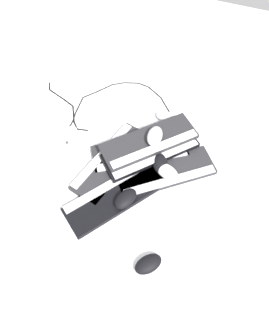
{
  "coord_description": "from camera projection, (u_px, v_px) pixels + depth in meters",
  "views": [
    {
      "loc": [
        0.22,
        -0.57,
        1.16
      ],
      "look_at": [
        -0.03,
        0.08,
        0.04
      ],
      "focal_mm": 32.0,
      "sensor_mm": 36.0,
      "label": 1
    }
  ],
  "objects": [
    {
      "name": "cable_0",
      "position": [
        66.0,
        106.0,
        1.56
      ],
      "size": [
        0.35,
        0.25,
        0.01
      ],
      "color": "black",
      "rests_on": "ground"
    },
    {
      "name": "mouse_4",
      "position": [
        126.0,
        199.0,
        1.23
      ],
      "size": [
        0.1,
        0.13,
        0.04
      ],
      "primitive_type": "ellipsoid",
      "rotation": [
        0.0,
        0.0,
        1.2
      ],
      "color": "black",
      "rests_on": "keyboard_3"
    },
    {
      "name": "mouse_0",
      "position": [
        167.0,
        171.0,
        1.3
      ],
      "size": [
        0.13,
        0.1,
        0.04
      ],
      "primitive_type": "ellipsoid",
      "rotation": [
        0.0,
        0.0,
        2.82
      ],
      "color": "silver",
      "rests_on": "keyboard_0"
    },
    {
      "name": "mouse_6",
      "position": [
        148.0,
        264.0,
        1.12
      ],
      "size": [
        0.12,
        0.13,
        0.04
      ],
      "primitive_type": "ellipsoid",
      "rotation": [
        0.0,
        0.0,
        0.87
      ],
      "color": "black",
      "rests_on": "ground"
    },
    {
      "name": "keyboard_5",
      "position": [
        149.0,
        142.0,
        1.36
      ],
      "size": [
        0.41,
        0.42,
        0.03
      ],
      "color": "#232326",
      "rests_on": "keyboard_4"
    },
    {
      "name": "keyboard_3",
      "position": [
        115.0,
        196.0,
        1.28
      ],
      "size": [
        0.38,
        0.45,
        0.03
      ],
      "color": "black",
      "rests_on": "ground"
    },
    {
      "name": "keyboard_0",
      "position": [
        166.0,
        172.0,
        1.34
      ],
      "size": [
        0.44,
        0.39,
        0.03
      ],
      "color": "#232326",
      "rests_on": "ground"
    },
    {
      "name": "ground_plane",
      "position": [
        133.0,
        190.0,
        1.31
      ],
      "size": [
        3.2,
        3.2,
        0.0
      ],
      "primitive_type": "plane",
      "color": "white"
    },
    {
      "name": "mouse_3",
      "position": [
        155.0,
        136.0,
        1.33
      ],
      "size": [
        0.08,
        0.12,
        0.04
      ],
      "primitive_type": "ellipsoid",
      "rotation": [
        0.0,
        0.0,
        1.66
      ],
      "color": "#B7B7BC",
      "rests_on": "keyboard_5"
    },
    {
      "name": "keyboard_2",
      "position": [
        112.0,
        161.0,
        1.37
      ],
      "size": [
        0.25,
        0.46,
        0.03
      ],
      "color": "#232326",
      "rests_on": "ground"
    },
    {
      "name": "mouse_1",
      "position": [
        160.0,
        163.0,
        1.32
      ],
      "size": [
        0.1,
        0.13,
        0.04
      ],
      "primitive_type": "ellipsoid",
      "rotation": [
        0.0,
        0.0,
        1.94
      ],
      "color": "black",
      "rests_on": "keyboard_0"
    },
    {
      "name": "cable_1",
      "position": [
        112.0,
        100.0,
        1.59
      ],
      "size": [
        0.48,
        0.52,
        0.01
      ],
      "color": "black",
      "rests_on": "ground"
    },
    {
      "name": "keyboard_1",
      "position": [
        140.0,
        152.0,
        1.4
      ],
      "size": [
        0.45,
        0.37,
        0.03
      ],
      "color": "#232326",
      "rests_on": "ground"
    },
    {
      "name": "mouse_5",
      "position": [
        166.0,
        117.0,
        1.51
      ],
      "size": [
        0.12,
        0.08,
        0.04
      ],
      "primitive_type": "ellipsoid",
      "rotation": [
        0.0,
        0.0,
        3.04
      ],
      "color": "silver",
      "rests_on": "ground"
    },
    {
      "name": "keyboard_4",
      "position": [
        151.0,
        151.0,
        1.37
      ],
      "size": [
        0.41,
        0.43,
        0.03
      ],
      "color": "black",
      "rests_on": "keyboard_1"
    },
    {
      "name": "mouse_2",
      "position": [
        68.0,
        134.0,
        1.45
      ],
      "size": [
        0.09,
        0.12,
        0.04
      ],
      "primitive_type": "ellipsoid",
      "rotation": [
        0.0,
        0.0,
        4.42
      ],
      "color": "#B7B7BC",
      "rests_on": "ground"
    }
  ]
}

